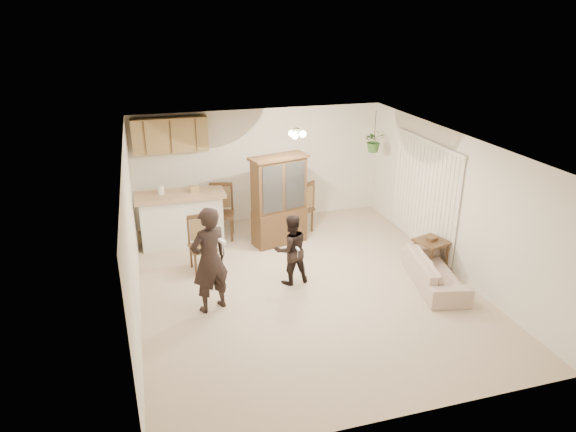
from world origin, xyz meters
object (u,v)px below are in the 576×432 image
object	(u,v)px
side_table	(430,254)
chair_hutch_left	(222,223)
child	(291,247)
chair_bar	(203,256)
china_hutch	(279,201)
sofa	(436,265)
chair_hutch_right	(298,218)
adult	(209,258)

from	to	relation	value
side_table	chair_hutch_left	xyz separation A→B (m)	(-3.44, 2.44, 0.03)
child	chair_bar	distance (m)	1.70
chair_hutch_left	child	bearing A→B (deg)	-57.12
china_hutch	chair_hutch_left	bearing A→B (deg)	138.04
sofa	china_hutch	world-z (taller)	china_hutch
sofa	side_table	xyz separation A→B (m)	(0.23, 0.55, -0.07)
chair_hutch_right	chair_hutch_left	bearing A→B (deg)	-37.54
adult	chair_hutch_left	world-z (taller)	adult
sofa	adult	size ratio (longest dim) A/B	1.04
side_table	chair_hutch_right	xyz separation A→B (m)	(-1.82, 2.29, 0.03)
chair_hutch_right	sofa	bearing A→B (deg)	87.13
child	chair_hutch_left	bearing A→B (deg)	-74.88
side_table	chair_hutch_right	distance (m)	2.92
sofa	chair_hutch_right	world-z (taller)	chair_hutch_right
sofa	child	xyz separation A→B (m)	(-2.36, 0.77, 0.31)
adult	china_hutch	bearing A→B (deg)	-151.16
child	side_table	world-z (taller)	child
chair_bar	chair_hutch_right	world-z (taller)	chair_hutch_right
adult	side_table	xyz separation A→B (m)	(4.04, 0.27, -0.61)
sofa	chair_hutch_right	bearing A→B (deg)	41.10
adult	chair_hutch_left	distance (m)	2.83
side_table	chair_bar	xyz separation A→B (m)	(-4.00, 1.09, -0.00)
sofa	adult	world-z (taller)	adult
china_hutch	child	bearing A→B (deg)	-112.83
child	chair_hutch_right	bearing A→B (deg)	-116.21
china_hutch	side_table	size ratio (longest dim) A/B	2.85
chair_hutch_left	chair_hutch_right	world-z (taller)	chair_hutch_right
adult	side_table	size ratio (longest dim) A/B	2.81
china_hutch	side_table	bearing A→B (deg)	-53.16
adult	chair_hutch_right	size ratio (longest dim) A/B	1.56
sofa	child	world-z (taller)	child
child	chair_bar	size ratio (longest dim) A/B	1.32
chair_hutch_left	side_table	bearing A→B (deg)	-23.30
adult	chair_bar	bearing A→B (deg)	-114.81
chair_hutch_left	chair_hutch_right	xyz separation A→B (m)	(1.62, -0.15, 0.00)
chair_hutch_left	adult	bearing A→B (deg)	-90.60
side_table	child	bearing A→B (deg)	175.21
side_table	chair_bar	size ratio (longest dim) A/B	0.63
side_table	chair_bar	world-z (taller)	chair_bar
child	china_hutch	bearing A→B (deg)	-103.96
side_table	chair_bar	distance (m)	4.14
side_table	chair_hutch_right	world-z (taller)	chair_hutch_right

